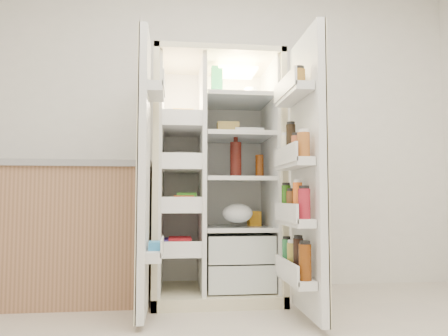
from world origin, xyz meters
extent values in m
cube|color=silver|center=(0.00, 2.00, 1.35)|extent=(4.00, 0.02, 2.70)
cube|color=beige|center=(-0.12, 1.93, 0.90)|extent=(0.92, 0.04, 1.80)
cube|color=beige|center=(-0.56, 1.60, 0.90)|extent=(0.04, 0.70, 1.80)
cube|color=beige|center=(0.32, 1.60, 0.90)|extent=(0.04, 0.70, 1.80)
cube|color=beige|center=(-0.12, 1.60, 1.78)|extent=(0.92, 0.70, 0.04)
cube|color=beige|center=(-0.12, 1.60, 0.04)|extent=(0.92, 0.70, 0.08)
cube|color=white|center=(-0.12, 1.90, 0.92)|extent=(0.84, 0.02, 1.68)
cube|color=white|center=(-0.53, 1.60, 0.92)|extent=(0.02, 0.62, 1.68)
cube|color=white|center=(0.29, 1.60, 0.92)|extent=(0.02, 0.62, 1.68)
cube|color=white|center=(-0.23, 1.60, 0.92)|extent=(0.03, 0.62, 1.68)
cube|color=silver|center=(0.04, 1.58, 0.18)|extent=(0.47, 0.52, 0.19)
cube|color=silver|center=(0.04, 1.58, 0.39)|extent=(0.47, 0.52, 0.19)
cube|color=#FFD18C|center=(0.04, 1.65, 1.72)|extent=(0.30, 0.30, 0.02)
cube|color=white|center=(-0.38, 1.60, 0.35)|extent=(0.28, 0.58, 0.02)
cube|color=white|center=(-0.38, 1.60, 0.65)|extent=(0.28, 0.58, 0.02)
cube|color=white|center=(-0.38, 1.60, 0.95)|extent=(0.28, 0.58, 0.02)
cube|color=white|center=(-0.38, 1.60, 1.25)|extent=(0.28, 0.58, 0.02)
cube|color=silver|center=(0.04, 1.60, 0.52)|extent=(0.49, 0.58, 0.01)
cube|color=silver|center=(0.04, 1.60, 0.88)|extent=(0.49, 0.58, 0.01)
cube|color=silver|center=(0.04, 1.60, 1.20)|extent=(0.49, 0.58, 0.02)
cube|color=silver|center=(0.04, 1.60, 1.48)|extent=(0.49, 0.58, 0.02)
cube|color=red|center=(-0.38, 1.60, 0.41)|extent=(0.16, 0.20, 0.10)
cube|color=green|center=(-0.38, 1.60, 0.72)|extent=(0.14, 0.18, 0.12)
cube|color=silver|center=(-0.38, 1.60, 0.99)|extent=(0.20, 0.22, 0.07)
cube|color=yellow|center=(-0.38, 1.60, 1.33)|extent=(0.15, 0.16, 0.14)
cube|color=#4C3AAE|center=(-0.38, 1.60, 0.40)|extent=(0.18, 0.20, 0.09)
cube|color=#D45225|center=(-0.38, 1.60, 0.71)|extent=(0.14, 0.18, 0.10)
cube|color=white|center=(-0.38, 1.60, 1.02)|extent=(0.16, 0.16, 0.12)
sphere|color=orange|center=(-0.09, 1.50, 0.12)|extent=(0.07, 0.07, 0.07)
sphere|color=orange|center=(0.00, 1.54, 0.12)|extent=(0.07, 0.07, 0.07)
sphere|color=orange|center=(0.10, 1.50, 0.12)|extent=(0.07, 0.07, 0.07)
sphere|color=orange|center=(-0.04, 1.64, 0.12)|extent=(0.07, 0.07, 0.07)
sphere|color=orange|center=(0.06, 1.62, 0.12)|extent=(0.07, 0.07, 0.07)
sphere|color=orange|center=(0.16, 1.58, 0.12)|extent=(0.07, 0.07, 0.07)
sphere|color=orange|center=(-0.12, 1.58, 0.12)|extent=(0.07, 0.07, 0.07)
ellipsoid|color=#3A6722|center=(0.04, 1.60, 0.40)|extent=(0.26, 0.24, 0.11)
cylinder|color=#46130F|center=(0.02, 1.53, 1.02)|extent=(0.09, 0.09, 0.27)
cylinder|color=#6F300C|center=(0.20, 1.56, 0.98)|extent=(0.06, 0.06, 0.18)
cube|color=#268D55|center=(-0.12, 1.55, 1.61)|extent=(0.08, 0.08, 0.24)
cylinder|color=white|center=(0.15, 1.60, 1.54)|extent=(0.11, 0.11, 0.10)
cylinder|color=olive|center=(0.08, 1.66, 1.53)|extent=(0.07, 0.07, 0.09)
cube|color=silver|center=(0.11, 1.52, 1.23)|extent=(0.21, 0.09, 0.05)
cube|color=olive|center=(-0.04, 1.54, 1.26)|extent=(0.16, 0.09, 0.10)
ellipsoid|color=white|center=(0.03, 1.56, 0.60)|extent=(0.23, 0.20, 0.14)
cube|color=orange|center=(0.19, 1.71, 0.58)|extent=(0.09, 0.11, 0.11)
cube|color=white|center=(-0.62, 1.05, 0.90)|extent=(0.05, 0.40, 1.72)
cube|color=beige|center=(-0.64, 1.05, 0.90)|extent=(0.01, 0.40, 1.72)
cube|color=white|center=(-0.55, 1.05, 0.40)|extent=(0.09, 0.32, 0.06)
cube|color=white|center=(-0.55, 1.05, 1.40)|extent=(0.09, 0.32, 0.06)
cube|color=#338CCC|center=(-0.55, 1.05, 0.43)|extent=(0.07, 0.12, 0.10)
cube|color=white|center=(0.38, 0.96, 0.90)|extent=(0.05, 0.58, 1.72)
cube|color=beige|center=(0.41, 0.96, 0.90)|extent=(0.01, 0.58, 1.72)
cube|color=white|center=(0.30, 0.96, 0.26)|extent=(0.11, 0.50, 0.05)
cube|color=white|center=(0.30, 0.96, 0.60)|extent=(0.11, 0.50, 0.05)
cube|color=white|center=(0.30, 0.96, 0.95)|extent=(0.11, 0.50, 0.05)
cube|color=white|center=(0.30, 0.96, 1.38)|extent=(0.11, 0.50, 0.05)
cylinder|color=#672F0B|center=(0.30, 0.76, 0.39)|extent=(0.07, 0.07, 0.20)
cylinder|color=black|center=(0.30, 0.89, 0.40)|extent=(0.06, 0.06, 0.22)
cylinder|color=#A79537|center=(0.30, 1.02, 0.38)|extent=(0.06, 0.06, 0.18)
cylinder|color=#26743D|center=(0.30, 1.15, 0.38)|extent=(0.06, 0.06, 0.19)
cylinder|color=maroon|center=(0.30, 0.76, 0.71)|extent=(0.07, 0.07, 0.17)
cylinder|color=orange|center=(0.30, 0.89, 0.73)|extent=(0.06, 0.06, 0.21)
cylinder|color=brown|center=(0.30, 1.02, 0.70)|extent=(0.07, 0.07, 0.16)
cylinder|color=#265814|center=(0.30, 1.15, 0.72)|extent=(0.06, 0.06, 0.20)
cylinder|color=#9C5522|center=(0.30, 0.76, 1.04)|extent=(0.07, 0.07, 0.14)
cylinder|color=#A34D2A|center=(0.30, 0.89, 1.04)|extent=(0.07, 0.07, 0.14)
cylinder|color=black|center=(0.30, 1.02, 1.09)|extent=(0.06, 0.06, 0.23)
cylinder|color=#F6ECCB|center=(0.30, 1.15, 1.06)|extent=(0.06, 0.06, 0.18)
cylinder|color=olive|center=(0.30, 0.84, 1.45)|extent=(0.08, 0.08, 0.10)
cylinder|color=#8C5819|center=(0.30, 1.06, 1.45)|extent=(0.08, 0.08, 0.10)
cube|color=#9D6F4E|center=(-1.28, 1.69, 0.48)|extent=(1.33, 0.69, 0.96)
cube|color=gray|center=(-1.28, 1.69, 0.98)|extent=(1.38, 0.73, 0.04)
camera|label=1|loc=(-0.43, -1.57, 0.75)|focal=34.00mm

